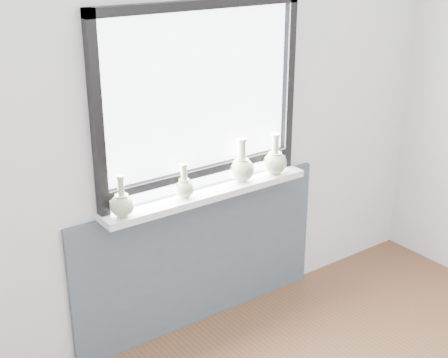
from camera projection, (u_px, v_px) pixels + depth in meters
back_wall at (197, 119)px, 3.49m from camera, size 3.60×0.02×2.60m
apron_panel at (202, 258)px, 3.79m from camera, size 1.70×0.03×0.86m
windowsill at (208, 193)px, 3.57m from camera, size 1.32×0.18×0.04m
window at (200, 95)px, 3.41m from camera, size 1.30×0.06×1.05m
vase_a at (122, 204)px, 3.22m from camera, size 0.13×0.13×0.22m
vase_b at (184, 186)px, 3.45m from camera, size 0.11×0.11×0.20m
vase_c at (242, 167)px, 3.67m from camera, size 0.15×0.15×0.26m
vase_d at (275, 161)px, 3.78m from camera, size 0.15×0.15×0.25m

